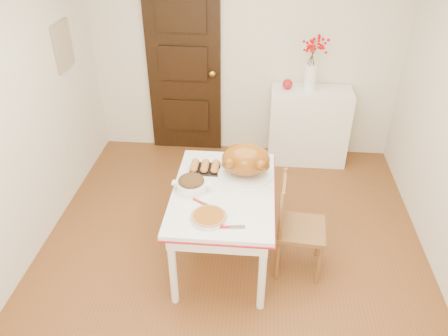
# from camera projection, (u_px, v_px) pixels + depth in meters

# --- Properties ---
(floor) EXTENTS (3.50, 4.00, 0.00)m
(floor) POSITION_uv_depth(u_px,v_px,m) (231.00, 259.00, 3.93)
(floor) COLOR brown
(floor) RESTS_ON ground
(wall_back) EXTENTS (3.50, 0.00, 2.50)m
(wall_back) POSITION_uv_depth(u_px,v_px,m) (245.00, 50.00, 4.93)
(wall_back) COLOR silver
(wall_back) RESTS_ON ground
(wall_left) EXTENTS (0.00, 4.00, 2.50)m
(wall_left) POSITION_uv_depth(u_px,v_px,m) (5.00, 126.00, 3.39)
(wall_left) COLOR silver
(wall_left) RESTS_ON ground
(door_back) EXTENTS (0.85, 0.06, 2.06)m
(door_back) POSITION_uv_depth(u_px,v_px,m) (184.00, 68.00, 5.08)
(door_back) COLOR black
(door_back) RESTS_ON ground
(photo_board) EXTENTS (0.03, 0.35, 0.45)m
(photo_board) POSITION_uv_depth(u_px,v_px,m) (63.00, 46.00, 4.26)
(photo_board) COLOR tan
(photo_board) RESTS_ON ground
(sideboard) EXTENTS (0.90, 0.40, 0.90)m
(sideboard) POSITION_uv_depth(u_px,v_px,m) (308.00, 126.00, 5.13)
(sideboard) COLOR white
(sideboard) RESTS_ON floor
(kitchen_table) EXTENTS (0.84, 1.22, 0.73)m
(kitchen_table) POSITION_uv_depth(u_px,v_px,m) (223.00, 225.00, 3.76)
(kitchen_table) COLOR white
(kitchen_table) RESTS_ON floor
(chair_oak) EXTENTS (0.42, 0.42, 0.89)m
(chair_oak) POSITION_uv_depth(u_px,v_px,m) (301.00, 227.00, 3.62)
(chair_oak) COLOR brown
(chair_oak) RESTS_ON floor
(berry_vase) EXTENTS (0.31, 0.31, 0.60)m
(berry_vase) POSITION_uv_depth(u_px,v_px,m) (312.00, 63.00, 4.72)
(berry_vase) COLOR white
(berry_vase) RESTS_ON sideboard
(apple) EXTENTS (0.11, 0.11, 0.11)m
(apple) POSITION_uv_depth(u_px,v_px,m) (287.00, 84.00, 4.87)
(apple) COLOR #AC1419
(apple) RESTS_ON sideboard
(turkey_platter) EXTENTS (0.52, 0.44, 0.29)m
(turkey_platter) POSITION_uv_depth(u_px,v_px,m) (246.00, 161.00, 3.66)
(turkey_platter) COLOR #8F460D
(turkey_platter) RESTS_ON kitchen_table
(pumpkin_pie) EXTENTS (0.32, 0.32, 0.06)m
(pumpkin_pie) POSITION_uv_depth(u_px,v_px,m) (209.00, 216.00, 3.24)
(pumpkin_pie) COLOR #8A4B11
(pumpkin_pie) RESTS_ON kitchen_table
(stuffing_dish) EXTENTS (0.32, 0.26, 0.12)m
(stuffing_dish) POSITION_uv_depth(u_px,v_px,m) (191.00, 184.00, 3.53)
(stuffing_dish) COLOR #452F14
(stuffing_dish) RESTS_ON kitchen_table
(rolls_tray) EXTENTS (0.26, 0.20, 0.07)m
(rolls_tray) POSITION_uv_depth(u_px,v_px,m) (205.00, 167.00, 3.80)
(rolls_tray) COLOR #B37432
(rolls_tray) RESTS_ON kitchen_table
(pie_server) EXTENTS (0.21, 0.08, 0.01)m
(pie_server) POSITION_uv_depth(u_px,v_px,m) (231.00, 227.00, 3.17)
(pie_server) COLOR silver
(pie_server) RESTS_ON kitchen_table
(carving_knife) EXTENTS (0.23, 0.17, 0.01)m
(carving_knife) POSITION_uv_depth(u_px,v_px,m) (205.00, 204.00, 3.39)
(carving_knife) COLOR silver
(carving_knife) RESTS_ON kitchen_table
(drinking_glass) EXTENTS (0.07, 0.07, 0.12)m
(drinking_glass) POSITION_uv_depth(u_px,v_px,m) (233.00, 155.00, 3.91)
(drinking_glass) COLOR white
(drinking_glass) RESTS_ON kitchen_table
(shaker_pair) EXTENTS (0.09, 0.05, 0.08)m
(shaker_pair) POSITION_uv_depth(u_px,v_px,m) (263.00, 156.00, 3.94)
(shaker_pair) COLOR white
(shaker_pair) RESTS_ON kitchen_table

